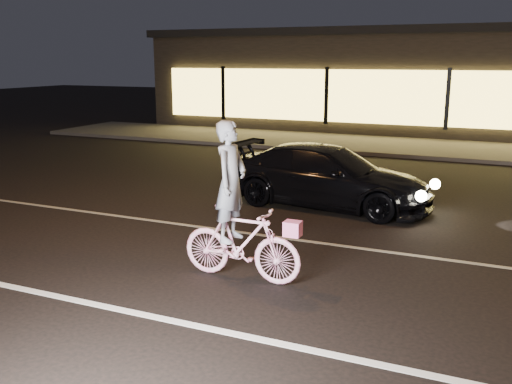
% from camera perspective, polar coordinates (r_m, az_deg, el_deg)
% --- Properties ---
extents(ground, '(90.00, 90.00, 0.00)m').
position_cam_1_polar(ground, '(7.70, 6.57, -10.02)').
color(ground, black).
rests_on(ground, ground).
extents(lane_stripe_near, '(60.00, 0.12, 0.01)m').
position_cam_1_polar(lane_stripe_near, '(6.42, 2.41, -14.91)').
color(lane_stripe_near, silver).
rests_on(lane_stripe_near, ground).
extents(lane_stripe_far, '(60.00, 0.10, 0.01)m').
position_cam_1_polar(lane_stripe_far, '(9.50, 10.20, -5.53)').
color(lane_stripe_far, gray).
rests_on(lane_stripe_far, ground).
extents(sidewalk, '(30.00, 4.00, 0.12)m').
position_cam_1_polar(sidewalk, '(20.10, 17.78, 4.13)').
color(sidewalk, '#383533').
rests_on(sidewalk, ground).
extents(storefront, '(25.40, 8.42, 4.20)m').
position_cam_1_polar(storefront, '(25.84, 19.63, 10.55)').
color(storefront, black).
rests_on(storefront, ground).
extents(cyclist, '(1.77, 0.61, 2.22)m').
position_cam_1_polar(cyclist, '(7.88, -1.78, -3.28)').
color(cyclist, '#F55097').
rests_on(cyclist, ground).
extents(sedan, '(4.49, 2.16, 1.26)m').
position_cam_1_polar(sedan, '(11.93, 7.15, 1.56)').
color(sedan, black).
rests_on(sedan, ground).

